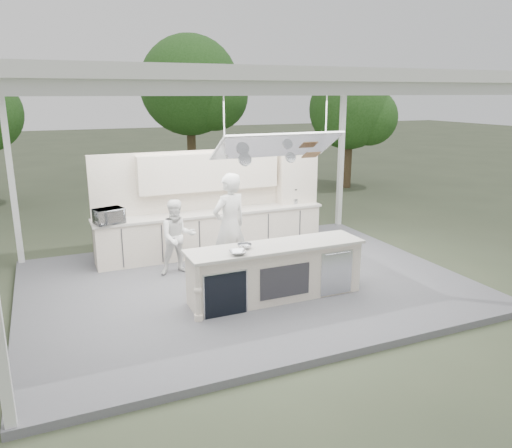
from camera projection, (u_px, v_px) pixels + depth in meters
name	position (u px, v px, depth m)	size (l,w,h in m)	color
ground	(245.00, 287.00, 9.45)	(90.00, 90.00, 0.00)	#434C34
stage_deck	(245.00, 284.00, 9.43)	(8.00, 6.00, 0.12)	#58595D
tent	(245.00, 84.00, 8.49)	(8.20, 6.20, 3.86)	white
demo_island	(275.00, 272.00, 8.55)	(3.10, 0.79, 0.95)	#F2E4CD
back_counter	(213.00, 232.00, 10.98)	(5.08, 0.72, 0.95)	#F2E4CD
back_wall_unit	(228.00, 185.00, 11.09)	(5.05, 0.48, 2.25)	#F2E4CD
tree_cluster	(134.00, 101.00, 17.21)	(19.55, 9.40, 5.85)	#493C24
head_chef	(230.00, 226.00, 9.41)	(0.74, 0.48, 2.02)	white
sous_chef	(178.00, 237.00, 9.67)	(0.72, 0.56, 1.48)	white
toaster_oven	(109.00, 216.00, 9.80)	(0.55, 0.37, 0.30)	#ADB0B4
bowl_large	(238.00, 253.00, 7.94)	(0.28, 0.28, 0.07)	#B2B4B9
bowl_small	(245.00, 246.00, 8.26)	(0.24, 0.24, 0.08)	#B0B2B7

